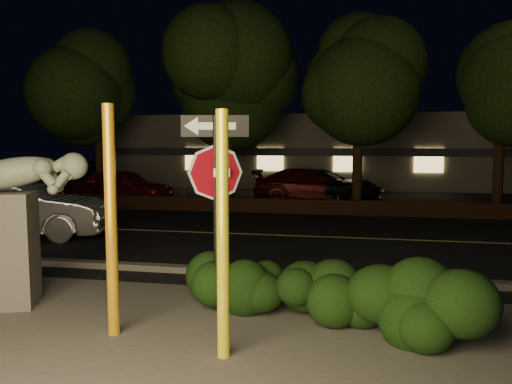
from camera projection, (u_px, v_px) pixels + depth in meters
ground at (279, 219)px, 16.39m from camera, size 90.00×90.00×0.00m
patio at (133, 362)px, 5.65m from camera, size 14.00×6.00×0.02m
road at (262, 235)px, 13.46m from camera, size 80.00×8.00×0.01m
lane_marking at (262, 234)px, 13.46m from camera, size 80.00×0.12×0.00m
curb at (223, 271)px, 9.45m from camera, size 80.00×0.25×0.12m
brick_wall at (285, 206)px, 17.63m from camera, size 40.00×0.35×0.50m
parking_lot at (302, 196)px, 23.22m from camera, size 40.00×12.00×0.01m
building at (316, 150)px, 30.81m from camera, size 22.00×10.20×4.00m
tree_far_a at (97, 72)px, 20.35m from camera, size 4.60×4.60×7.43m
tree_far_b at (229, 51)px, 19.40m from camera, size 5.20×5.20×8.41m
tree_far_c at (360, 55)px, 18.07m from camera, size 4.80×4.80×7.84m
tree_far_d at (504, 59)px, 17.61m from camera, size 4.40×4.40×7.42m
yellow_pole_left at (111, 222)px, 6.30m from camera, size 0.15×0.15×2.97m
yellow_pole_right at (223, 237)px, 5.64m from camera, size 0.14×0.14×2.86m
signpost at (215, 173)px, 7.19m from camera, size 0.97×0.21×2.88m
sculpture at (12, 213)px, 7.45m from camera, size 2.15×1.27×2.34m
hedge_center at (236, 280)px, 7.43m from camera, size 1.91×1.44×0.90m
hedge_right at (331, 283)px, 6.91m from camera, size 1.79×1.13×1.10m
hedge_far_right at (426, 300)px, 6.15m from camera, size 1.70×1.19×1.10m
silver_sedan at (16, 209)px, 12.93m from camera, size 4.91×2.77×1.53m
parked_car_red at (123, 186)px, 20.52m from camera, size 4.30×2.00×1.42m
parked_car_darkred at (311, 186)px, 20.72m from camera, size 5.01×2.40×1.41m
parked_car_dark at (324, 186)px, 20.85m from camera, size 5.17×2.90×1.37m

